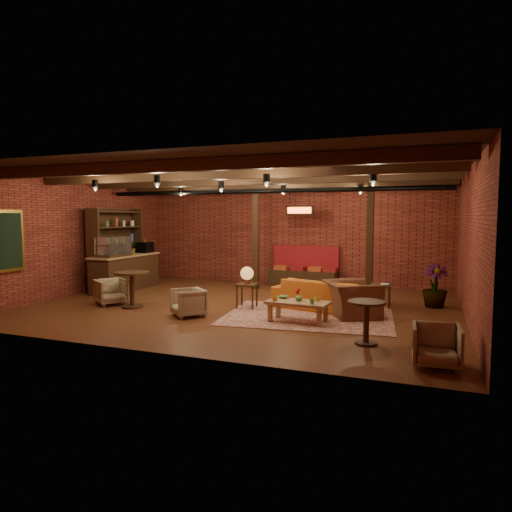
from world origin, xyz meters
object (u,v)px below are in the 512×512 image
at_px(side_table_lamp, 247,277).
at_px(coffee_table, 297,304).
at_px(sofa, 326,295).
at_px(armchair_b, 188,301).
at_px(round_table_left, 132,283).
at_px(armchair_far, 437,344).
at_px(armchair_right, 352,293).
at_px(side_table_book, 381,286).
at_px(round_table_right, 366,316).
at_px(armchair_a, 111,290).
at_px(plant_tall, 436,243).

bearing_deg(side_table_lamp, coffee_table, -32.79).
xyz_separation_m(sofa, armchair_b, (-2.64, -1.75, -0.02)).
bearing_deg(armchair_b, sofa, 75.20).
bearing_deg(round_table_left, sofa, 17.41).
bearing_deg(coffee_table, armchair_far, -36.83).
xyz_separation_m(coffee_table, armchair_right, (0.95, 0.92, 0.13)).
height_order(coffee_table, side_table_lamp, side_table_lamp).
distance_m(armchair_right, side_table_book, 1.35).
bearing_deg(round_table_right, side_table_book, 91.75).
bearing_deg(coffee_table, side_table_lamp, 147.21).
distance_m(side_table_lamp, side_table_book, 3.20).
height_order(sofa, coffee_table, sofa).
distance_m(side_table_lamp, armchair_b, 1.62).
xyz_separation_m(armchair_b, armchair_far, (5.01, -1.64, 0.01)).
height_order(coffee_table, armchair_far, coffee_table).
bearing_deg(armchair_far, armchair_a, 160.92).
bearing_deg(round_table_right, armchair_right, 105.75).
bearing_deg(armchair_a, side_table_book, -38.51).
distance_m(coffee_table, round_table_left, 4.10).
bearing_deg(sofa, armchair_a, 28.50).
height_order(armchair_far, plant_tall, plant_tall).
bearing_deg(armchair_a, sofa, -42.59).
bearing_deg(armchair_b, coffee_table, 49.78).
bearing_deg(side_table_book, side_table_lamp, -157.91).
xyz_separation_m(side_table_lamp, armchair_a, (-3.29, -0.82, -0.40)).
xyz_separation_m(armchair_a, round_table_right, (6.35, -1.32, 0.15)).
xyz_separation_m(side_table_lamp, side_table_book, (2.96, 1.20, -0.24)).
distance_m(coffee_table, round_table_right, 1.93).
height_order(coffee_table, round_table_right, round_table_right).
bearing_deg(plant_tall, side_table_book, -158.50).
distance_m(side_table_lamp, round_table_left, 2.75).
relative_size(sofa, side_table_book, 4.25).
relative_size(coffee_table, side_table_lamp, 1.33).
relative_size(sofa, round_table_right, 3.28).
bearing_deg(round_table_left, armchair_a, 170.74).
bearing_deg(round_table_right, armchair_far, -36.51).
bearing_deg(armchair_right, plant_tall, -73.25).
bearing_deg(round_table_right, round_table_left, 167.93).
xyz_separation_m(armchair_b, round_table_right, (3.90, -0.83, 0.16)).
distance_m(round_table_left, plant_tall, 7.29).
bearing_deg(armchair_a, plant_tall, -37.92).
bearing_deg(side_table_lamp, plant_tall, 21.92).
relative_size(armchair_far, plant_tall, 0.22).
relative_size(sofa, armchair_a, 3.49).
bearing_deg(sofa, plant_tall, -137.69).
bearing_deg(side_table_lamp, armchair_a, -165.96).
bearing_deg(armchair_a, side_table_lamp, -42.41).
relative_size(coffee_table, armchair_far, 1.93).
distance_m(sofa, round_table_left, 4.59).
bearing_deg(armchair_far, side_table_book, 103.11).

